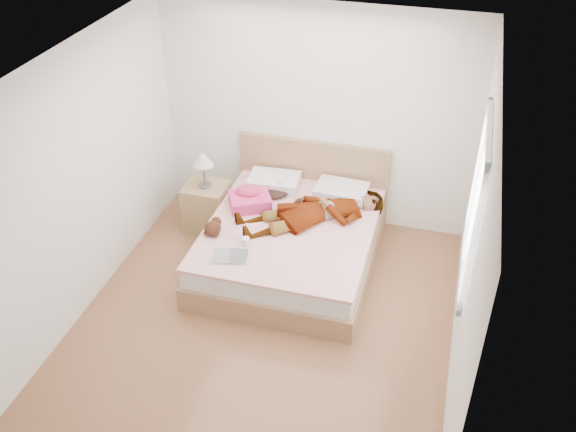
# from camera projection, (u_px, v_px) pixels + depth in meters

# --- Properties ---
(ground) EXTENTS (4.00, 4.00, 0.00)m
(ground) POSITION_uv_depth(u_px,v_px,m) (265.00, 321.00, 6.35)
(ground) COLOR #562F1B
(ground) RESTS_ON ground
(woman) EXTENTS (1.74, 1.49, 0.23)m
(woman) POSITION_uv_depth(u_px,v_px,m) (314.00, 208.00, 6.89)
(woman) COLOR white
(woman) RESTS_ON bed
(hair) EXTENTS (0.49, 0.59, 0.08)m
(hair) POSITION_uv_depth(u_px,v_px,m) (275.00, 186.00, 7.41)
(hair) COLOR black
(hair) RESTS_ON bed
(phone) EXTENTS (0.08, 0.09, 0.05)m
(phone) POSITION_uv_depth(u_px,v_px,m) (280.00, 179.00, 7.29)
(phone) COLOR silver
(phone) RESTS_ON bed
(room_shell) EXTENTS (4.00, 4.00, 4.00)m
(room_shell) POSITION_uv_depth(u_px,v_px,m) (475.00, 205.00, 5.35)
(room_shell) COLOR white
(room_shell) RESTS_ON ground
(bed) EXTENTS (1.80, 2.08, 1.00)m
(bed) POSITION_uv_depth(u_px,v_px,m) (293.00, 239.00, 7.02)
(bed) COLOR #8B5F40
(bed) RESTS_ON ground
(towel) EXTENTS (0.55, 0.52, 0.23)m
(towel) POSITION_uv_depth(u_px,v_px,m) (249.00, 199.00, 7.08)
(towel) COLOR #F542A0
(towel) RESTS_ON bed
(magazine) EXTENTS (0.43, 0.33, 0.02)m
(magazine) POSITION_uv_depth(u_px,v_px,m) (230.00, 256.00, 6.37)
(magazine) COLOR silver
(magazine) RESTS_ON bed
(coffee_mug) EXTENTS (0.12, 0.10, 0.09)m
(coffee_mug) POSITION_uv_depth(u_px,v_px,m) (246.00, 242.00, 6.51)
(coffee_mug) COLOR white
(coffee_mug) RESTS_ON bed
(plush_toy) EXTENTS (0.17, 0.26, 0.14)m
(plush_toy) POSITION_uv_depth(u_px,v_px,m) (213.00, 227.00, 6.67)
(plush_toy) COLOR black
(plush_toy) RESTS_ON bed
(nightstand) EXTENTS (0.48, 0.43, 1.03)m
(nightstand) POSITION_uv_depth(u_px,v_px,m) (207.00, 204.00, 7.48)
(nightstand) COLOR olive
(nightstand) RESTS_ON ground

